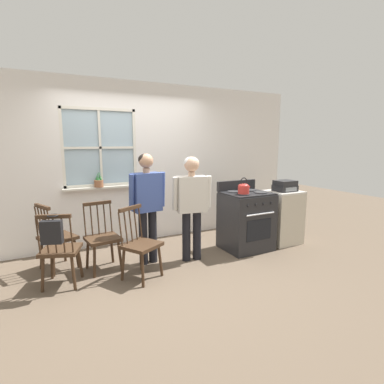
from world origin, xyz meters
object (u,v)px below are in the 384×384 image
(handbag, at_px, (52,232))
(potted_plant, at_px, (99,182))
(chair_near_wall, at_px, (102,238))
(stereo, at_px, (285,186))
(chair_near_stove, at_px, (56,238))
(stove, at_px, (246,220))
(kettle, at_px, (244,188))
(side_counter, at_px, (282,217))
(chair_by_window, at_px, (60,251))
(chair_center_cluster, at_px, (140,245))
(person_teen_center, at_px, (192,198))
(person_elderly_left, at_px, (147,198))

(handbag, bearing_deg, potted_plant, 60.99)
(chair_near_wall, height_order, stereo, stereo)
(chair_near_stove, xyz_separation_m, stove, (2.77, -0.52, 0.04))
(chair_near_stove, bearing_deg, kettle, -127.02)
(side_counter, xyz_separation_m, stereo, (0.00, -0.02, 0.54))
(chair_by_window, distance_m, chair_center_cluster, 0.94)
(chair_by_window, distance_m, handbag, 0.39)
(kettle, bearing_deg, stereo, 4.26)
(stove, bearing_deg, chair_near_wall, 174.19)
(chair_center_cluster, xyz_separation_m, potted_plant, (-0.23, 1.38, 0.66))
(chair_by_window, bearing_deg, person_teen_center, -160.21)
(person_teen_center, xyz_separation_m, side_counter, (1.73, -0.02, -0.48))
(chair_near_wall, xyz_separation_m, chair_near_stove, (-0.55, 0.29, 0.00))
(chair_by_window, distance_m, kettle, 2.65)
(chair_near_wall, distance_m, handbag, 0.83)
(chair_near_wall, height_order, chair_center_cluster, same)
(handbag, bearing_deg, person_elderly_left, 18.07)
(person_teen_center, bearing_deg, chair_by_window, -170.97)
(chair_near_stove, height_order, stereo, stereo)
(chair_near_wall, relative_size, stereo, 2.69)
(handbag, relative_size, side_counter, 0.34)
(chair_by_window, distance_m, side_counter, 3.49)
(chair_center_cluster, height_order, chair_near_stove, same)
(person_elderly_left, height_order, stereo, person_elderly_left)
(person_teen_center, bearing_deg, chair_near_wall, 177.56)
(chair_center_cluster, relative_size, person_elderly_left, 0.59)
(kettle, distance_m, handbag, 2.68)
(potted_plant, distance_m, side_counter, 3.11)
(stereo, bearing_deg, person_elderly_left, 174.56)
(chair_by_window, height_order, person_elderly_left, person_elderly_left)
(potted_plant, distance_m, stereo, 3.05)
(person_elderly_left, distance_m, kettle, 1.46)
(side_counter, bearing_deg, kettle, -174.43)
(chair_near_wall, bearing_deg, chair_by_window, -162.23)
(chair_by_window, relative_size, handbag, 2.98)
(chair_near_wall, xyz_separation_m, chair_center_cluster, (0.37, -0.49, 0.00))
(potted_plant, height_order, handbag, potted_plant)
(chair_near_wall, distance_m, chair_center_cluster, 0.61)
(person_elderly_left, relative_size, potted_plant, 6.07)
(chair_near_wall, bearing_deg, chair_center_cluster, -59.50)
(person_teen_center, bearing_deg, side_counter, 8.38)
(handbag, xyz_separation_m, stereo, (3.57, 0.18, 0.24))
(chair_near_wall, xyz_separation_m, potted_plant, (0.14, 0.90, 0.66))
(person_elderly_left, bearing_deg, person_teen_center, -23.30)
(person_elderly_left, bearing_deg, chair_near_wall, 167.25)
(chair_center_cluster, height_order, stove, stove)
(chair_by_window, relative_size, kettle, 3.71)
(chair_by_window, distance_m, stereo, 3.53)
(person_teen_center, relative_size, potted_plant, 5.89)
(chair_near_stove, relative_size, stereo, 2.69)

